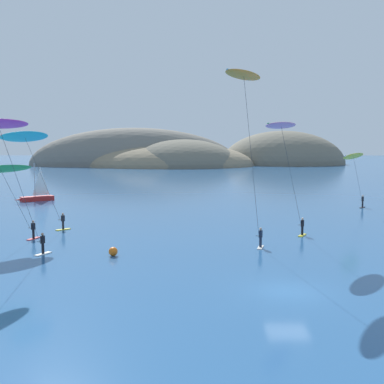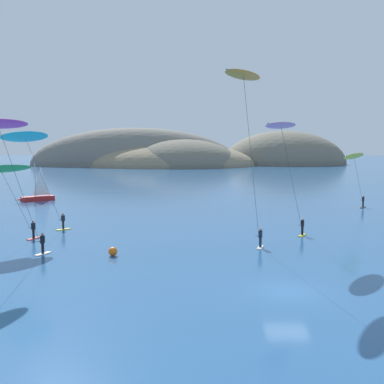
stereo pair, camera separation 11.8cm
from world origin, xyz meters
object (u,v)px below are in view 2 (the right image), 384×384
object	(u,v)px
kitesurfer_cyan	(28,143)
kitesurfer_green	(4,175)
kitesurfer_pink	(283,135)
kitesurfer_yellow	(355,159)
kitesurfer_magenta	(1,134)
sailboat_near	(36,197)
marker_buoy	(113,251)
kitesurfer_orange	(245,92)

from	to	relation	value
kitesurfer_cyan	kitesurfer_green	world-z (taller)	kitesurfer_cyan
kitesurfer_pink	kitesurfer_green	distance (m)	23.96
kitesurfer_yellow	kitesurfer_cyan	xyz separation A→B (m)	(-35.61, -17.71, 2.09)
kitesurfer_magenta	kitesurfer_yellow	xyz separation A→B (m)	(33.54, 28.56, -2.77)
kitesurfer_magenta	kitesurfer_yellow	distance (m)	44.14
kitesurfer_pink	kitesurfer_magenta	distance (m)	22.07
sailboat_near	kitesurfer_cyan	size ratio (longest dim) A/B	0.58
kitesurfer_yellow	marker_buoy	distance (m)	37.22
kitesurfer_cyan	kitesurfer_yellow	bearing A→B (deg)	26.44
kitesurfer_pink	marker_buoy	distance (m)	17.02
kitesurfer_green	marker_buoy	world-z (taller)	kitesurfer_green
kitesurfer_magenta	kitesurfer_orange	size ratio (longest dim) A/B	0.74
kitesurfer_pink	kitesurfer_magenta	size ratio (longest dim) A/B	1.01
kitesurfer_pink	kitesurfer_cyan	world-z (taller)	kitesurfer_pink
kitesurfer_orange	kitesurfer_pink	bearing A→B (deg)	48.72
sailboat_near	kitesurfer_yellow	bearing A→B (deg)	-12.20
kitesurfer_pink	marker_buoy	world-z (taller)	kitesurfer_pink
kitesurfer_magenta	kitesurfer_orange	bearing A→B (deg)	11.44
sailboat_near	kitesurfer_green	xyz separation A→B (m)	(7.95, -30.82, 5.40)
marker_buoy	kitesurfer_magenta	bearing A→B (deg)	-155.20
kitesurfer_magenta	marker_buoy	size ratio (longest dim) A/B	14.92
kitesurfer_green	kitesurfer_pink	bearing A→B (deg)	0.51
sailboat_near	kitesurfer_cyan	distance (m)	29.84
kitesurfer_magenta	kitesurfer_yellow	bearing A→B (deg)	40.41
kitesurfer_cyan	kitesurfer_orange	xyz separation A→B (m)	(19.20, -7.38, 3.84)
kitesurfer_pink	kitesurfer_green	size ratio (longest dim) A/B	1.51
marker_buoy	kitesurfer_green	bearing A→B (deg)	157.57
kitesurfer_pink	kitesurfer_yellow	size ratio (longest dim) A/B	1.40
kitesurfer_pink	kitesurfer_orange	distance (m)	6.28
kitesurfer_green	marker_buoy	distance (m)	12.21
marker_buoy	kitesurfer_cyan	bearing A→B (deg)	139.95
kitesurfer_yellow	marker_buoy	size ratio (longest dim) A/B	10.76
kitesurfer_orange	kitesurfer_yellow	bearing A→B (deg)	56.82
kitesurfer_green	kitesurfer_orange	distance (m)	21.50
sailboat_near	kitesurfer_pink	bearing A→B (deg)	-44.03
kitesurfer_pink	marker_buoy	size ratio (longest dim) A/B	15.03
kitesurfer_orange	kitesurfer_cyan	bearing A→B (deg)	158.97
sailboat_near	kitesurfer_green	distance (m)	32.29
kitesurfer_cyan	marker_buoy	world-z (taller)	kitesurfer_cyan
kitesurfer_yellow	kitesurfer_orange	bearing A→B (deg)	-123.18
sailboat_near	marker_buoy	xyz separation A→B (m)	(17.93, -34.94, -0.29)
kitesurfer_magenta	kitesurfer_cyan	distance (m)	11.07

